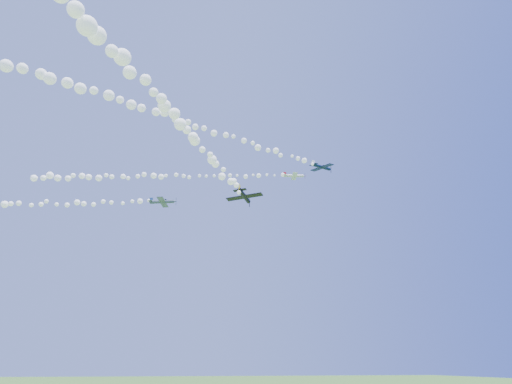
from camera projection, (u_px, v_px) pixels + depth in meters
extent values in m
cylinder|color=silver|center=(294.00, 176.00, 119.28)|extent=(5.34, 2.10, 0.80)
cone|color=silver|center=(304.00, 176.00, 119.29)|extent=(0.79, 0.85, 0.72)
cone|color=#A2121A|center=(305.00, 176.00, 119.29)|extent=(0.32, 0.31, 0.25)
cube|color=black|center=(305.00, 176.00, 119.29)|extent=(0.07, 0.28, 1.69)
cube|color=silver|center=(294.00, 176.00, 119.25)|extent=(2.45, 6.68, 0.71)
cube|color=silver|center=(285.00, 176.00, 119.29)|extent=(1.14, 2.40, 0.28)
cube|color=#A2121A|center=(285.00, 174.00, 119.43)|extent=(0.85, 0.32, 1.08)
sphere|color=black|center=(296.00, 175.00, 119.38)|extent=(0.74, 0.79, 0.70)
cylinder|color=#0C1934|center=(321.00, 167.00, 104.51)|extent=(5.55, 2.48, 1.00)
cone|color=#0C1934|center=(330.00, 169.00, 106.16)|extent=(0.87, 0.92, 0.77)
cone|color=white|center=(331.00, 170.00, 106.39)|extent=(0.35, 0.34, 0.27)
cube|color=black|center=(331.00, 170.00, 106.32)|extent=(0.12, 0.35, 1.76)
cube|color=#0C1934|center=(322.00, 168.00, 104.60)|extent=(4.14, 6.77, 0.98)
cube|color=#0C1934|center=(314.00, 165.00, 103.15)|extent=(1.73, 2.51, 0.38)
cube|color=white|center=(313.00, 162.00, 103.24)|extent=(0.85, 0.58, 1.15)
sphere|color=black|center=(324.00, 166.00, 105.03)|extent=(0.89, 0.96, 0.77)
cylinder|color=#3E495A|center=(162.00, 202.00, 106.10)|extent=(5.99, 1.93, 1.00)
cone|color=#3E495A|center=(175.00, 201.00, 106.10)|extent=(0.85, 0.91, 0.81)
cone|color=navy|center=(177.00, 201.00, 106.10)|extent=(0.35, 0.33, 0.28)
cube|color=black|center=(176.00, 201.00, 106.10)|extent=(0.13, 0.16, 1.88)
cube|color=#3E495A|center=(163.00, 202.00, 106.05)|extent=(2.86, 7.45, 0.20)
cube|color=#3E495A|center=(151.00, 202.00, 106.12)|extent=(1.32, 2.68, 0.11)
cube|color=navy|center=(151.00, 200.00, 106.32)|extent=(0.97, 0.28, 1.21)
sphere|color=black|center=(165.00, 200.00, 106.24)|extent=(0.85, 0.84, 0.73)
cylinder|color=black|center=(244.00, 196.00, 81.64)|extent=(3.05, 5.60, 1.10)
cone|color=black|center=(249.00, 202.00, 84.34)|extent=(0.98, 0.95, 0.80)
cone|color=gold|center=(250.00, 203.00, 84.71)|extent=(0.37, 0.38, 0.28)
cube|color=black|center=(249.00, 203.00, 84.61)|extent=(0.19, 0.23, 1.82)
cube|color=black|center=(244.00, 197.00, 81.80)|extent=(6.95, 4.46, 0.61)
cube|color=black|center=(240.00, 190.00, 79.43)|extent=(2.58, 1.84, 0.26)
cube|color=gold|center=(240.00, 187.00, 79.59)|extent=(0.52, 0.93, 1.19)
sphere|color=black|center=(245.00, 196.00, 82.50)|extent=(0.94, 0.97, 0.76)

